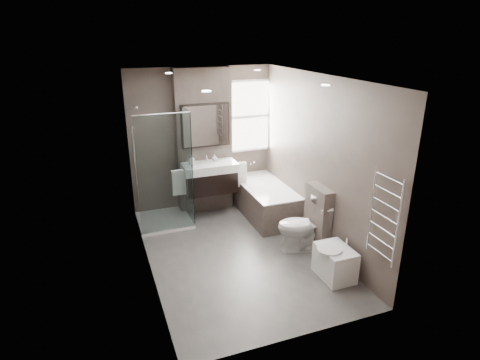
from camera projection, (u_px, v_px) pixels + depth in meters
name	position (u px, v px, depth m)	size (l,w,h in m)	color
room	(238.00, 172.00, 5.63)	(2.70, 3.90, 2.70)	#524E4B
vanity_pier	(204.00, 142.00, 7.19)	(1.00, 0.25, 2.60)	#534842
vanity	(210.00, 177.00, 7.08)	(0.95, 0.47, 0.66)	black
mirror_cabinet	(206.00, 125.00, 6.93)	(0.86, 0.08, 0.76)	black
towel_left	(179.00, 183.00, 6.88)	(0.24, 0.06, 0.44)	white
towel_right	(240.00, 175.00, 7.25)	(0.24, 0.06, 0.44)	white
shower_enclosure	(169.00, 197.00, 6.85)	(0.90, 0.90, 2.00)	white
bathtub	(265.00, 199.00, 7.24)	(0.75, 1.60, 0.57)	#534842
window	(248.00, 116.00, 7.44)	(0.98, 0.06, 1.33)	white
toilet	(303.00, 226.00, 6.06)	(0.44, 0.76, 0.78)	white
cistern_box	(318.00, 218.00, 6.09)	(0.19, 0.55, 1.00)	#534842
bidet	(335.00, 262.00, 5.42)	(0.47, 0.55, 0.57)	white
towel_radiator	(384.00, 217.00, 4.70)	(0.03, 0.49, 1.10)	silver
soap_bottle_a	(192.00, 160.00, 6.86)	(0.08, 0.08, 0.18)	white
soap_bottle_b	(215.00, 157.00, 7.10)	(0.09, 0.09, 0.12)	white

